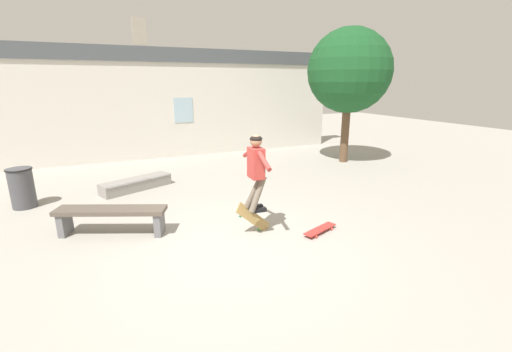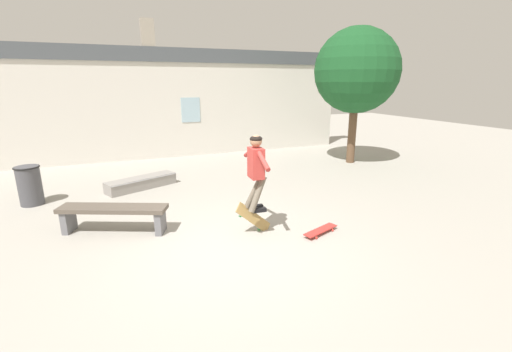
{
  "view_description": "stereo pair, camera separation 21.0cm",
  "coord_description": "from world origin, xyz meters",
  "views": [
    {
      "loc": [
        -1.9,
        -5.04,
        2.76
      ],
      "look_at": [
        0.54,
        0.29,
        1.13
      ],
      "focal_mm": 24.0,
      "sensor_mm": 36.0,
      "label": 1
    },
    {
      "loc": [
        -1.71,
        -5.13,
        2.76
      ],
      "look_at": [
        0.54,
        0.29,
        1.13
      ],
      "focal_mm": 24.0,
      "sensor_mm": 36.0,
      "label": 2
    }
  ],
  "objects": [
    {
      "name": "skater",
      "position": [
        0.54,
        0.29,
        1.31
      ],
      "size": [
        0.39,
        1.23,
        1.39
      ],
      "rotation": [
        0.0,
        0.0,
        -0.06
      ],
      "color": "#B23833"
    },
    {
      "name": "skateboard_flipping",
      "position": [
        0.52,
        0.39,
        0.29
      ],
      "size": [
        0.76,
        0.23,
        0.72
      ],
      "rotation": [
        0.0,
        0.0,
        0.13
      ],
      "color": "#AD894C"
    },
    {
      "name": "skateboard_resting",
      "position": [
        1.67,
        -0.14,
        0.07
      ],
      "size": [
        0.82,
        0.45,
        0.08
      ],
      "rotation": [
        0.0,
        0.0,
        0.35
      ],
      "color": "red",
      "rests_on": "ground_plane"
    },
    {
      "name": "ground_plane",
      "position": [
        0.0,
        0.0,
        0.0
      ],
      "size": [
        40.0,
        40.0,
        0.0
      ],
      "primitive_type": "plane",
      "color": "#A39E93"
    },
    {
      "name": "park_bench",
      "position": [
        -1.89,
        1.42,
        0.38
      ],
      "size": [
        1.99,
        1.19,
        0.52
      ],
      "rotation": [
        0.0,
        0.0,
        -0.42
      ],
      "color": "brown",
      "rests_on": "ground_plane"
    },
    {
      "name": "building_backdrop",
      "position": [
        -0.0,
        7.97,
        2.05
      ],
      "size": [
        15.16,
        0.52,
        4.82
      ],
      "color": "beige",
      "rests_on": "ground_plane"
    },
    {
      "name": "trash_bin",
      "position": [
        -3.64,
        3.78,
        0.48
      ],
      "size": [
        0.53,
        0.53,
        0.91
      ],
      "color": "#47474C",
      "rests_on": "ground_plane"
    },
    {
      "name": "tree_right",
      "position": [
        5.87,
        4.49,
        3.09
      ],
      "size": [
        2.78,
        2.78,
        4.5
      ],
      "color": "brown",
      "rests_on": "ground_plane"
    },
    {
      "name": "skate_ledge",
      "position": [
        -1.19,
        4.11,
        0.15
      ],
      "size": [
        1.89,
        1.18,
        0.3
      ],
      "rotation": [
        0.0,
        0.0,
        0.41
      ],
      "color": "gray",
      "rests_on": "ground_plane"
    }
  ]
}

